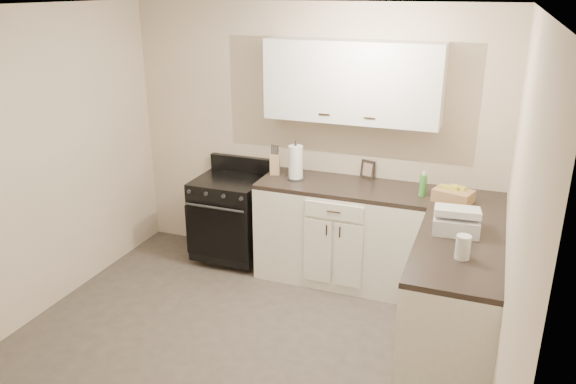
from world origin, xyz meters
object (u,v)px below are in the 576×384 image
at_px(stove, 230,217).
at_px(knife_block, 275,164).
at_px(wicker_basket, 453,196).
at_px(countertop_grill, 456,223).
at_px(paper_towel, 296,162).

xyz_separation_m(stove, knife_block, (0.46, 0.09, 0.58)).
bearing_deg(wicker_basket, stove, 178.42).
bearing_deg(stove, knife_block, 10.84).
relative_size(stove, countertop_grill, 2.44).
relative_size(stove, wicker_basket, 2.58).
xyz_separation_m(wicker_basket, countertop_grill, (0.07, -0.60, 0.01)).
bearing_deg(wicker_basket, knife_block, 174.96).
bearing_deg(countertop_grill, knife_block, 151.68).
xyz_separation_m(knife_block, wicker_basket, (1.65, -0.15, -0.05)).
relative_size(knife_block, wicker_basket, 0.64).
xyz_separation_m(stove, wicker_basket, (2.10, -0.06, 0.53)).
relative_size(knife_block, countertop_grill, 0.61).
relative_size(wicker_basket, countertop_grill, 0.94).
xyz_separation_m(knife_block, countertop_grill, (1.72, -0.75, -0.04)).
height_order(paper_towel, wicker_basket, paper_towel).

